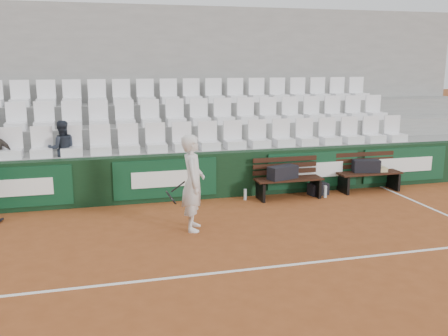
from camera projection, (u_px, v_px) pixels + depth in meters
ground at (219, 273)px, 7.13m from camera, size 80.00×80.00×0.00m
court_baseline at (219, 273)px, 7.13m from camera, size 18.00×0.06×0.01m
back_barrier at (177, 177)px, 10.82m from camera, size 18.00×0.34×1.00m
grandstand_tier_front at (170, 171)px, 11.40m from camera, size 18.00×0.95×1.00m
grandstand_tier_mid at (163, 154)px, 12.25m from camera, size 18.00×0.95×1.45m
grandstand_tier_back at (158, 139)px, 13.10m from camera, size 18.00×0.95×1.90m
grandstand_rear_wall at (154, 90)px, 13.43m from camera, size 18.00×0.30×4.40m
seat_row_front at (170, 137)px, 11.06m from camera, size 11.90×0.44×0.63m
seat_row_mid at (163, 113)px, 11.87m from camera, size 11.90×0.44×0.63m
seat_row_back at (158, 91)px, 12.67m from camera, size 11.90×0.44×0.63m
bench_left at (288, 188)px, 10.99m from camera, size 1.50×0.56×0.45m
bench_right at (369, 181)px, 11.60m from camera, size 1.50×0.56×0.45m
sports_bag_left at (283, 172)px, 10.86m from camera, size 0.72×0.48×0.28m
sports_bag_right at (366, 166)px, 11.54m from camera, size 0.66×0.40×0.28m
towel at (378, 169)px, 11.61m from camera, size 0.40×0.30×0.10m
sports_bag_ground at (318, 189)px, 11.28m from camera, size 0.47×0.34×0.26m
water_bottle_near at (245, 194)px, 10.86m from camera, size 0.07×0.07×0.24m
water_bottle_far at (325, 192)px, 11.05m from camera, size 0.07×0.07×0.27m
tennis_player at (193, 183)px, 8.81m from camera, size 0.77×0.70×1.72m
spectator_c at (61, 128)px, 10.48m from camera, size 0.63×0.52×1.20m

